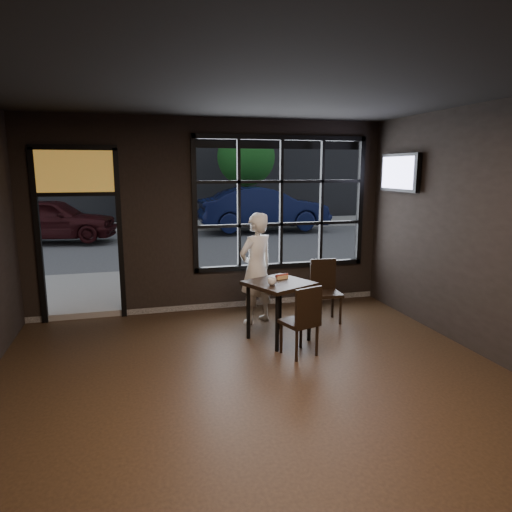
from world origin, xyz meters
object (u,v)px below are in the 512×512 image
object	(u,v)px
cafe_table	(279,311)
chair_near	(299,320)
man	(256,269)
navy_car	(264,209)

from	to	relation	value
cafe_table	chair_near	bearing A→B (deg)	-105.43
cafe_table	man	world-z (taller)	man
cafe_table	man	bearing A→B (deg)	73.50
cafe_table	navy_car	distance (m)	11.11
chair_near	man	size ratio (longest dim) A/B	0.54
cafe_table	man	xyz separation A→B (m)	(-0.11, 0.80, 0.44)
navy_car	man	bearing A→B (deg)	164.17
cafe_table	man	distance (m)	0.92
man	navy_car	size ratio (longest dim) A/B	0.36
cafe_table	man	size ratio (longest dim) A/B	0.49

